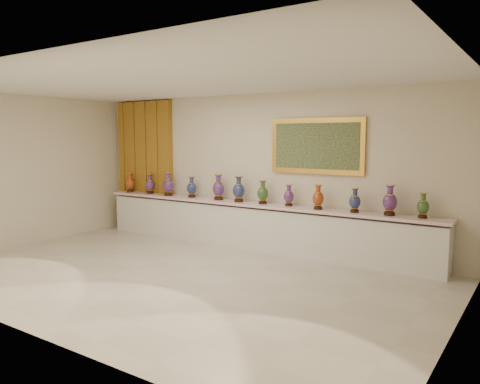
# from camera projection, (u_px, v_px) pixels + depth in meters

# --- Properties ---
(ground) EXTENTS (8.00, 8.00, 0.00)m
(ground) POSITION_uv_depth(u_px,v_px,m) (174.00, 276.00, 7.28)
(ground) COLOR beige
(ground) RESTS_ON ground
(room) EXTENTS (8.00, 8.00, 8.00)m
(room) POSITION_uv_depth(u_px,v_px,m) (167.00, 164.00, 10.41)
(room) COLOR beige
(room) RESTS_ON ground
(counter) EXTENTS (7.28, 0.48, 0.90)m
(counter) POSITION_uv_depth(u_px,v_px,m) (252.00, 226.00, 9.10)
(counter) COLOR white
(counter) RESTS_ON ground
(vase_0) EXTENTS (0.25, 0.25, 0.44)m
(vase_0) POSITION_uv_depth(u_px,v_px,m) (130.00, 183.00, 10.86)
(vase_0) COLOR black
(vase_0) RESTS_ON counter
(vase_1) EXTENTS (0.25, 0.25, 0.44)m
(vase_1) POSITION_uv_depth(u_px,v_px,m) (150.00, 185.00, 10.53)
(vase_1) COLOR black
(vase_1) RESTS_ON counter
(vase_2) EXTENTS (0.29, 0.29, 0.51)m
(vase_2) POSITION_uv_depth(u_px,v_px,m) (168.00, 185.00, 10.16)
(vase_2) COLOR black
(vase_2) RESTS_ON counter
(vase_3) EXTENTS (0.27, 0.27, 0.44)m
(vase_3) POSITION_uv_depth(u_px,v_px,m) (192.00, 188.00, 9.87)
(vase_3) COLOR black
(vase_3) RESTS_ON counter
(vase_4) EXTENTS (0.30, 0.30, 0.52)m
(vase_4) POSITION_uv_depth(u_px,v_px,m) (218.00, 188.00, 9.45)
(vase_4) COLOR black
(vase_4) RESTS_ON counter
(vase_5) EXTENTS (0.29, 0.29, 0.51)m
(vase_5) POSITION_uv_depth(u_px,v_px,m) (239.00, 190.00, 9.15)
(vase_5) COLOR black
(vase_5) RESTS_ON counter
(vase_6) EXTENTS (0.26, 0.26, 0.45)m
(vase_6) POSITION_uv_depth(u_px,v_px,m) (263.00, 193.00, 8.88)
(vase_6) COLOR black
(vase_6) RESTS_ON counter
(vase_7) EXTENTS (0.24, 0.24, 0.40)m
(vase_7) POSITION_uv_depth(u_px,v_px,m) (289.00, 196.00, 8.61)
(vase_7) COLOR black
(vase_7) RESTS_ON counter
(vase_8) EXTENTS (0.26, 0.26, 0.44)m
(vase_8) POSITION_uv_depth(u_px,v_px,m) (318.00, 198.00, 8.20)
(vase_8) COLOR black
(vase_8) RESTS_ON counter
(vase_9) EXTENTS (0.25, 0.25, 0.42)m
(vase_9) POSITION_uv_depth(u_px,v_px,m) (355.00, 201.00, 7.86)
(vase_9) COLOR black
(vase_9) RESTS_ON counter
(vase_10) EXTENTS (0.30, 0.30, 0.50)m
(vase_10) POSITION_uv_depth(u_px,v_px,m) (390.00, 202.00, 7.55)
(vase_10) COLOR black
(vase_10) RESTS_ON counter
(vase_11) EXTENTS (0.24, 0.24, 0.40)m
(vase_11) POSITION_uv_depth(u_px,v_px,m) (423.00, 207.00, 7.29)
(vase_11) COLOR black
(vase_11) RESTS_ON counter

